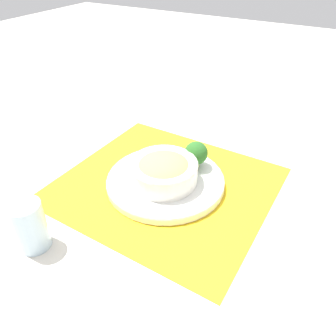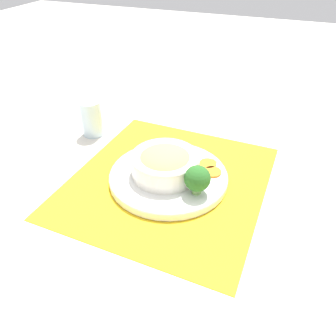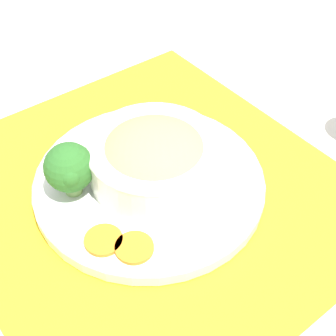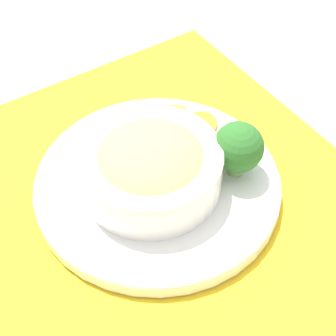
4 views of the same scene
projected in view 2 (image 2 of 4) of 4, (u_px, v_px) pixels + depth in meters
ground_plane at (168, 181)px, 0.83m from camera, size 4.00×4.00×0.00m
placemat at (168, 180)px, 0.83m from camera, size 0.52×0.49×0.00m
plate at (168, 176)px, 0.82m from camera, size 0.30×0.30×0.02m
bowl at (165, 163)px, 0.80m from camera, size 0.17×0.17×0.07m
broccoli_floret at (198, 179)px, 0.74m from camera, size 0.06×0.06×0.07m
carrot_slice_near at (212, 172)px, 0.82m from camera, size 0.04×0.04×0.01m
carrot_slice_middle at (208, 164)px, 0.85m from camera, size 0.04×0.04×0.01m
water_glass at (92, 120)px, 0.99m from camera, size 0.06×0.06×0.11m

